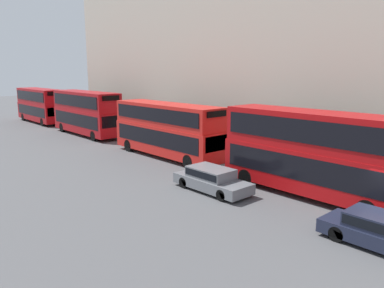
{
  "coord_description": "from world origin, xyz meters",
  "views": [
    {
      "loc": [
        -16.29,
        -5.38,
        6.79
      ],
      "look_at": [
        0.48,
        13.23,
        1.8
      ],
      "focal_mm": 35.0,
      "sensor_mm": 36.0,
      "label": 1
    }
  ],
  "objects_px": {
    "bus_third_in_queue": "(86,111)",
    "car_dark_sedan": "(384,231)",
    "pedestrian": "(318,169)",
    "bus_trailing": "(40,104)",
    "car_hatchback": "(212,179)",
    "bus_leading": "(313,150)",
    "bus_second_in_queue": "(167,128)"
  },
  "relations": [
    {
      "from": "pedestrian",
      "to": "bus_third_in_queue",
      "type": "bearing_deg",
      "value": 96.26
    },
    {
      "from": "pedestrian",
      "to": "bus_trailing",
      "type": "bearing_deg",
      "value": 94.15
    },
    {
      "from": "car_hatchback",
      "to": "pedestrian",
      "type": "relative_size",
      "value": 2.76
    },
    {
      "from": "pedestrian",
      "to": "car_dark_sedan",
      "type": "bearing_deg",
      "value": -134.25
    },
    {
      "from": "bus_trailing",
      "to": "bus_leading",
      "type": "bearing_deg",
      "value": -90.0
    },
    {
      "from": "bus_trailing",
      "to": "car_dark_sedan",
      "type": "height_order",
      "value": "bus_trailing"
    },
    {
      "from": "bus_leading",
      "to": "car_dark_sedan",
      "type": "xyz_separation_m",
      "value": [
        -3.4,
        -5.17,
        -1.84
      ]
    },
    {
      "from": "bus_second_in_queue",
      "to": "car_dark_sedan",
      "type": "relative_size",
      "value": 2.27
    },
    {
      "from": "car_dark_sedan",
      "to": "car_hatchback",
      "type": "distance_m",
      "value": 9.39
    },
    {
      "from": "bus_second_in_queue",
      "to": "bus_third_in_queue",
      "type": "xyz_separation_m",
      "value": [
        0.0,
        13.67,
        0.17
      ]
    },
    {
      "from": "bus_second_in_queue",
      "to": "pedestrian",
      "type": "height_order",
      "value": "bus_second_in_queue"
    },
    {
      "from": "car_hatchback",
      "to": "pedestrian",
      "type": "bearing_deg",
      "value": -26.55
    },
    {
      "from": "car_hatchback",
      "to": "car_dark_sedan",
      "type": "bearing_deg",
      "value": -90.0
    },
    {
      "from": "bus_leading",
      "to": "bus_trailing",
      "type": "distance_m",
      "value": 39.09
    },
    {
      "from": "bus_third_in_queue",
      "to": "car_dark_sedan",
      "type": "height_order",
      "value": "bus_third_in_queue"
    },
    {
      "from": "bus_second_in_queue",
      "to": "pedestrian",
      "type": "relative_size",
      "value": 6.32
    },
    {
      "from": "car_dark_sedan",
      "to": "pedestrian",
      "type": "height_order",
      "value": "pedestrian"
    },
    {
      "from": "car_dark_sedan",
      "to": "pedestrian",
      "type": "distance_m",
      "value": 8.82
    },
    {
      "from": "bus_third_in_queue",
      "to": "bus_second_in_queue",
      "type": "bearing_deg",
      "value": -90.0
    },
    {
      "from": "bus_leading",
      "to": "pedestrian",
      "type": "relative_size",
      "value": 6.02
    },
    {
      "from": "car_hatchback",
      "to": "pedestrian",
      "type": "distance_m",
      "value": 6.88
    },
    {
      "from": "bus_second_in_queue",
      "to": "bus_third_in_queue",
      "type": "distance_m",
      "value": 13.67
    },
    {
      "from": "bus_leading",
      "to": "bus_third_in_queue",
      "type": "relative_size",
      "value": 0.98
    },
    {
      "from": "bus_trailing",
      "to": "pedestrian",
      "type": "distance_m",
      "value": 38.08
    },
    {
      "from": "car_dark_sedan",
      "to": "bus_trailing",
      "type": "bearing_deg",
      "value": 85.61
    },
    {
      "from": "bus_third_in_queue",
      "to": "car_dark_sedan",
      "type": "relative_size",
      "value": 2.2
    },
    {
      "from": "bus_third_in_queue",
      "to": "car_hatchback",
      "type": "distance_m",
      "value": 22.35
    },
    {
      "from": "bus_third_in_queue",
      "to": "pedestrian",
      "type": "bearing_deg",
      "value": -83.74
    },
    {
      "from": "bus_trailing",
      "to": "pedestrian",
      "type": "bearing_deg",
      "value": -85.85
    },
    {
      "from": "bus_second_in_queue",
      "to": "bus_third_in_queue",
      "type": "relative_size",
      "value": 1.03
    },
    {
      "from": "bus_trailing",
      "to": "car_dark_sedan",
      "type": "distance_m",
      "value": 44.43
    },
    {
      "from": "bus_trailing",
      "to": "car_hatchback",
      "type": "xyz_separation_m",
      "value": [
        -3.4,
        -34.87,
        -1.69
      ]
    }
  ]
}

